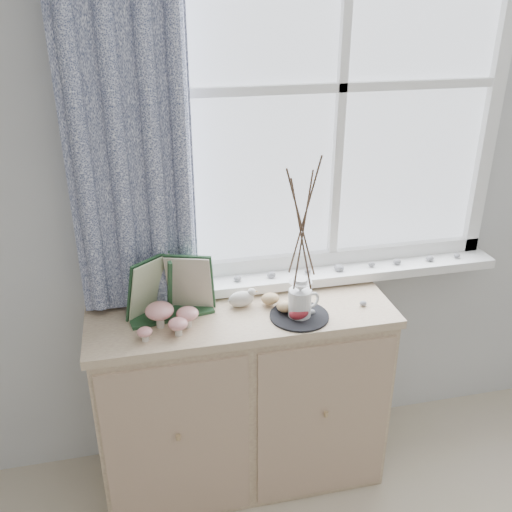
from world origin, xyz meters
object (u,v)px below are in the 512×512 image
at_px(sideboard, 242,396).
at_px(botanical_book, 170,290).
at_px(twig_pitcher, 303,224).
at_px(toadstool_cluster, 168,316).

xyz_separation_m(sideboard, botanical_book, (-0.27, -0.01, 0.55)).
bearing_deg(botanical_book, twig_pitcher, -21.06).
relative_size(botanical_book, toadstool_cluster, 1.63).
relative_size(sideboard, botanical_book, 3.21).
xyz_separation_m(sideboard, twig_pitcher, (0.21, -0.10, 0.81)).
bearing_deg(twig_pitcher, botanical_book, 149.81).
height_order(sideboard, twig_pitcher, twig_pitcher).
height_order(toadstool_cluster, twig_pitcher, twig_pitcher).
xyz_separation_m(sideboard, toadstool_cluster, (-0.29, -0.08, 0.48)).
relative_size(sideboard, twig_pitcher, 1.80).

